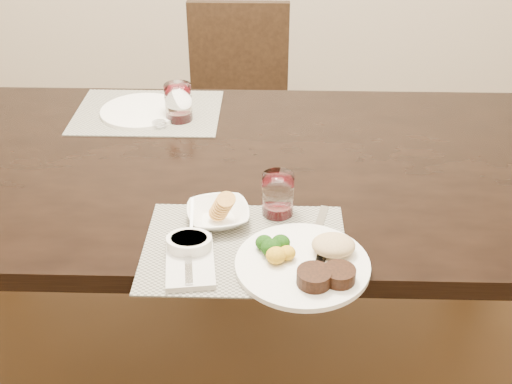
{
  "coord_description": "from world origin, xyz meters",
  "views": [
    {
      "loc": [
        0.15,
        -1.55,
        1.64
      ],
      "look_at": [
        0.11,
        -0.27,
        0.82
      ],
      "focal_mm": 45.0,
      "sensor_mm": 36.0,
      "label": 1
    }
  ],
  "objects_px": {
    "steak_knife": "(322,246)",
    "cracker_bowl": "(218,214)",
    "chair_far": "(238,103)",
    "wine_glass_near": "(278,196)",
    "dinner_plate": "(309,262)",
    "far_plate": "(142,111)"
  },
  "relations": [
    {
      "from": "steak_knife",
      "to": "cracker_bowl",
      "type": "relative_size",
      "value": 1.45
    },
    {
      "from": "dinner_plate",
      "to": "far_plate",
      "type": "relative_size",
      "value": 1.12
    },
    {
      "from": "chair_far",
      "to": "dinner_plate",
      "type": "distance_m",
      "value": 1.44
    },
    {
      "from": "chair_far",
      "to": "steak_knife",
      "type": "distance_m",
      "value": 1.38
    },
    {
      "from": "chair_far",
      "to": "cracker_bowl",
      "type": "height_order",
      "value": "chair_far"
    },
    {
      "from": "wine_glass_near",
      "to": "cracker_bowl",
      "type": "bearing_deg",
      "value": -164.18
    },
    {
      "from": "dinner_plate",
      "to": "far_plate",
      "type": "height_order",
      "value": "dinner_plate"
    },
    {
      "from": "steak_knife",
      "to": "cracker_bowl",
      "type": "distance_m",
      "value": 0.26
    },
    {
      "from": "chair_far",
      "to": "far_plate",
      "type": "height_order",
      "value": "chair_far"
    },
    {
      "from": "steak_knife",
      "to": "chair_far",
      "type": "bearing_deg",
      "value": 114.39
    },
    {
      "from": "cracker_bowl",
      "to": "far_plate",
      "type": "distance_m",
      "value": 0.66
    },
    {
      "from": "dinner_plate",
      "to": "cracker_bowl",
      "type": "distance_m",
      "value": 0.27
    },
    {
      "from": "chair_far",
      "to": "steak_knife",
      "type": "bearing_deg",
      "value": -78.86
    },
    {
      "from": "chair_far",
      "to": "far_plate",
      "type": "distance_m",
      "value": 0.73
    },
    {
      "from": "cracker_bowl",
      "to": "wine_glass_near",
      "type": "relative_size",
      "value": 1.65
    },
    {
      "from": "wine_glass_near",
      "to": "dinner_plate",
      "type": "bearing_deg",
      "value": -72.18
    },
    {
      "from": "steak_knife",
      "to": "wine_glass_near",
      "type": "distance_m",
      "value": 0.18
    },
    {
      "from": "dinner_plate",
      "to": "far_plate",
      "type": "distance_m",
      "value": 0.92
    },
    {
      "from": "cracker_bowl",
      "to": "steak_knife",
      "type": "bearing_deg",
      "value": -22.32
    },
    {
      "from": "dinner_plate",
      "to": "cracker_bowl",
      "type": "bearing_deg",
      "value": 148.09
    },
    {
      "from": "chair_far",
      "to": "cracker_bowl",
      "type": "bearing_deg",
      "value": -89.09
    },
    {
      "from": "dinner_plate",
      "to": "steak_knife",
      "type": "distance_m",
      "value": 0.08
    }
  ]
}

